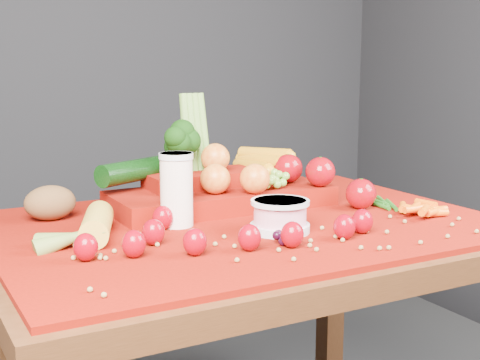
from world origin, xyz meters
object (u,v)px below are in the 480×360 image
milk_glass (176,187)px  yogurt_bowl (280,215)px  table (244,269)px  produce_mound (225,182)px

milk_glass → yogurt_bowl: 0.22m
table → produce_mound: size_ratio=1.82×
table → yogurt_bowl: size_ratio=9.05×
produce_mound → yogurt_bowl: bearing=-93.1°
yogurt_bowl → produce_mound: 0.27m
milk_glass → yogurt_bowl: milk_glass is taller
table → yogurt_bowl: yogurt_bowl is taller
yogurt_bowl → produce_mound: bearing=86.9°
table → milk_glass: (-0.14, 0.04, 0.19)m
milk_glass → produce_mound: 0.22m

